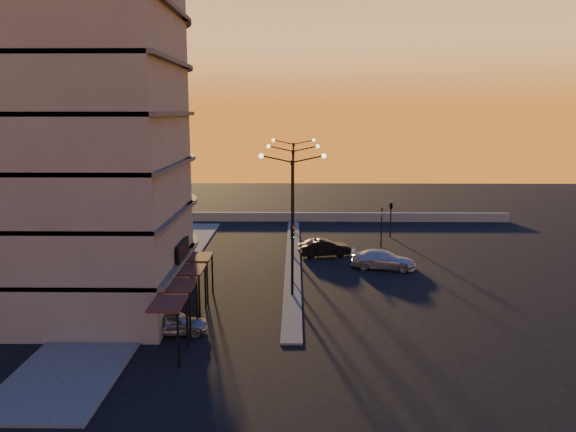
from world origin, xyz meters
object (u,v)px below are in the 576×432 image
Objects in this scene: traffic_light_main at (293,244)px; car_hatchback at (174,323)px; car_sedan at (325,248)px; streetlamp_mid at (293,192)px; car_wagon at (383,260)px.

traffic_light_main is 1.14× the size of car_hatchback.
car_sedan is at bearing -32.97° from car_hatchback.
car_sedan is at bearing 70.89° from traffic_light_main.
streetlamp_mid is at bearing -26.27° from car_hatchback.
traffic_light_main is at bearing 148.41° from car_sedan.
traffic_light_main reaches higher than car_sedan.
streetlamp_mid is 9.18m from car_wagon.
car_hatchback is 0.75× the size of car_wagon.
car_hatchback is (-6.50, -16.50, -4.96)m from streetlamp_mid.
streetlamp_mid is 5.60m from car_sedan.
traffic_light_main is at bearing -39.52° from car_hatchback.
traffic_light_main is 0.85× the size of car_wagon.
car_sedan is 5.85m from car_wagon.
car_wagon is (7.10, 3.94, -2.16)m from traffic_light_main.
car_hatchback is 19.47m from car_sedan.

